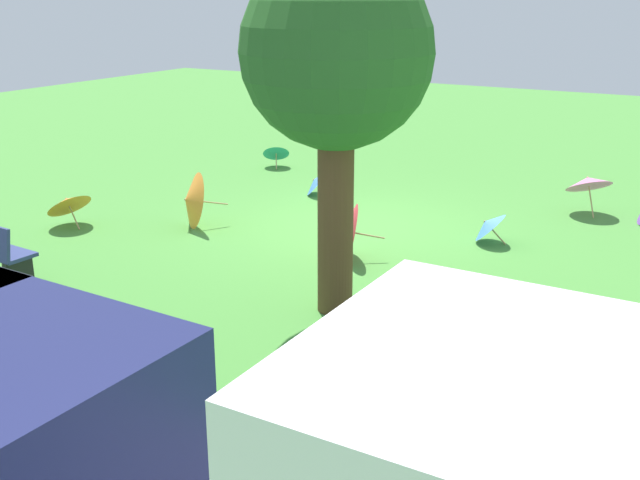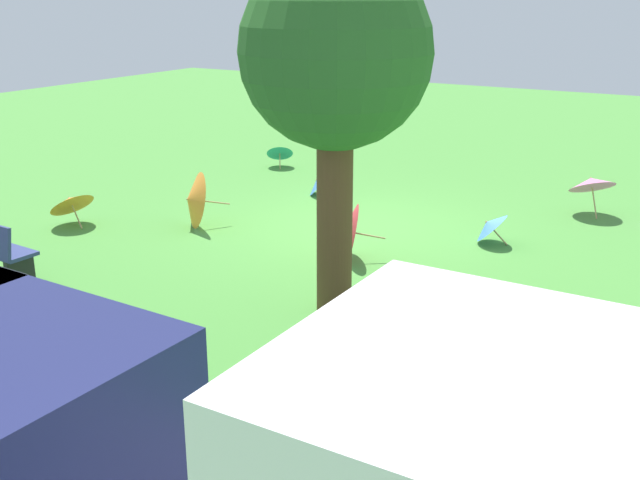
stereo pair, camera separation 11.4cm
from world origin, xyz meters
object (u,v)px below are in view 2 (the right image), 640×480
parasol_blue_2 (319,181)px  parasol_teal_0 (280,152)px  parasol_orange_0 (193,200)px  parasol_orange_1 (71,202)px  shade_tree (336,59)px  parasol_blue_3 (489,225)px  parasol_red_0 (347,232)px  parasol_pink_0 (592,183)px

parasol_blue_2 → parasol_teal_0: 2.61m
parasol_orange_0 → parasol_blue_2: size_ratio=1.27×
parasol_orange_1 → parasol_blue_2: (-2.58, -3.82, -0.14)m
shade_tree → parasol_orange_0: size_ratio=4.33×
parasol_orange_1 → parasol_blue_3: 6.90m
parasol_blue_3 → parasol_orange_1: bearing=22.3°
shade_tree → parasol_orange_0: 4.85m
parasol_red_0 → parasol_blue_2: (2.24, -3.00, -0.17)m
parasol_red_0 → parasol_pink_0: parasol_red_0 is taller
parasol_red_0 → parasol_orange_0: bearing=-2.0°
parasol_orange_0 → parasol_orange_1: size_ratio=1.09×
parasol_blue_2 → parasol_blue_3: 3.99m
parasol_blue_2 → parasol_orange_0: bearing=75.9°
parasol_pink_0 → parasol_blue_3: (1.01, 2.46, -0.28)m
shade_tree → parasol_teal_0: 8.53m
parasol_orange_0 → parasol_blue_2: parasol_orange_0 is taller
shade_tree → parasol_blue_2: size_ratio=5.49×
parasol_orange_0 → parasol_blue_3: parasol_orange_0 is taller
shade_tree → parasol_orange_0: shade_tree is taller
parasol_teal_0 → parasol_blue_3: 6.48m
parasol_orange_0 → parasol_red_0: size_ratio=1.08×
parasol_teal_0 → parasol_pink_0: 6.83m
parasol_orange_0 → parasol_blue_2: 2.99m
parasol_orange_1 → parasol_pink_0: size_ratio=0.80×
parasol_orange_0 → parasol_pink_0: parasol_orange_0 is taller
parasol_orange_1 → parasol_blue_3: (-6.38, -2.61, -0.11)m
parasol_pink_0 → parasol_blue_3: parasol_pink_0 is taller
shade_tree → parasol_blue_2: shade_tree is taller
parasol_orange_1 → parasol_pink_0: (-7.39, -5.08, 0.17)m
parasol_blue_2 → parasol_blue_3: bearing=162.4°
parasol_pink_0 → parasol_orange_0: bearing=36.8°
parasol_blue_3 → shade_tree: bearing=76.7°
parasol_blue_2 → parasol_pink_0: (-4.81, -1.25, 0.31)m
parasol_pink_0 → parasol_blue_3: 2.68m
parasol_red_0 → parasol_pink_0: bearing=-121.1°
parasol_orange_0 → shade_tree: bearing=154.1°
parasol_orange_0 → parasol_blue_3: size_ratio=1.42×
shade_tree → parasol_teal_0: size_ratio=5.51×
parasol_blue_2 → shade_tree: bearing=122.4°
parasol_orange_0 → parasol_orange_1: parasol_orange_0 is taller
parasol_teal_0 → parasol_blue_3: size_ratio=1.11×
parasol_red_0 → parasol_blue_3: bearing=-131.1°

